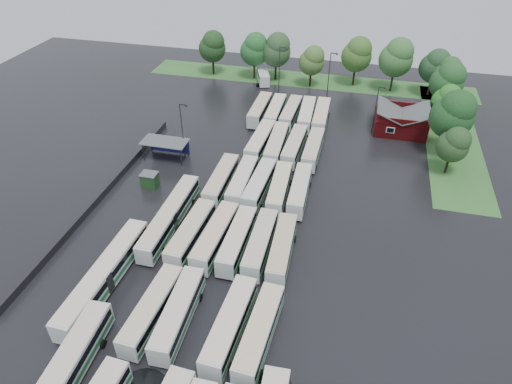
# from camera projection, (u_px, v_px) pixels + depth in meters

# --- Properties ---
(ground) EXTENTS (160.00, 160.00, 0.00)m
(ground) POSITION_uv_depth(u_px,v_px,m) (221.00, 254.00, 62.71)
(ground) COLOR black
(ground) RESTS_ON ground
(brick_building) EXTENTS (10.07, 8.60, 5.39)m
(brick_building) POSITION_uv_depth(u_px,v_px,m) (401.00, 123.00, 90.57)
(brick_building) COLOR #670B0E
(brick_building) RESTS_ON ground
(wash_shed) EXTENTS (8.20, 4.20, 3.58)m
(wash_shed) POSITION_uv_depth(u_px,v_px,m) (166.00, 143.00, 81.69)
(wash_shed) COLOR #2D2D30
(wash_shed) RESTS_ON ground
(utility_hut) EXTENTS (2.70, 2.20, 2.62)m
(utility_hut) POSITION_uv_depth(u_px,v_px,m) (150.00, 180.00, 75.05)
(utility_hut) COLOR #183B19
(utility_hut) RESTS_ON ground
(grass_strip_north) EXTENTS (80.00, 10.00, 0.01)m
(grass_strip_north) POSITION_uv_depth(u_px,v_px,m) (307.00, 80.00, 113.33)
(grass_strip_north) COLOR #366B2C
(grass_strip_north) RESTS_ON ground
(grass_strip_east) EXTENTS (10.00, 50.00, 0.01)m
(grass_strip_east) POSITION_uv_depth(u_px,v_px,m) (451.00, 137.00, 89.71)
(grass_strip_east) COLOR #366B2C
(grass_strip_east) RESTS_ON ground
(west_fence) EXTENTS (0.10, 50.00, 1.20)m
(west_fence) POSITION_uv_depth(u_px,v_px,m) (104.00, 194.00, 73.03)
(west_fence) COLOR #2D2D30
(west_fence) RESTS_ON ground
(bus_r1c0) EXTENTS (3.13, 12.18, 3.36)m
(bus_r1c0) POSITION_uv_depth(u_px,v_px,m) (152.00, 309.00, 52.59)
(bus_r1c0) COLOR silver
(bus_r1c0) RESTS_ON ground
(bus_r1c1) EXTENTS (3.00, 12.32, 3.41)m
(bus_r1c1) POSITION_uv_depth(u_px,v_px,m) (178.00, 313.00, 52.10)
(bus_r1c1) COLOR silver
(bus_r1c1) RESTS_ON ground
(bus_r1c3) EXTENTS (3.25, 12.67, 3.49)m
(bus_r1c3) POSITION_uv_depth(u_px,v_px,m) (230.00, 325.00, 50.71)
(bus_r1c3) COLOR silver
(bus_r1c3) RESTS_ON ground
(bus_r1c4) EXTENTS (3.19, 12.34, 3.40)m
(bus_r1c4) POSITION_uv_depth(u_px,v_px,m) (259.00, 332.00, 49.96)
(bus_r1c4) COLOR silver
(bus_r1c4) RESTS_ON ground
(bus_r2c0) EXTENTS (3.22, 12.54, 3.46)m
(bus_r2c0) POSITION_uv_depth(u_px,v_px,m) (191.00, 233.00, 63.37)
(bus_r2c0) COLOR silver
(bus_r2c0) RESTS_ON ground
(bus_r2c1) EXTENTS (3.27, 12.69, 3.50)m
(bus_r2c1) POSITION_uv_depth(u_px,v_px,m) (215.00, 236.00, 62.80)
(bus_r2c1) COLOR silver
(bus_r2c1) RESTS_ON ground
(bus_r2c2) EXTENTS (2.62, 12.10, 3.36)m
(bus_r2c2) POSITION_uv_depth(u_px,v_px,m) (237.00, 240.00, 62.26)
(bus_r2c2) COLOR silver
(bus_r2c2) RESTS_ON ground
(bus_r2c3) EXTENTS (2.75, 12.12, 3.36)m
(bus_r2c3) POSITION_uv_depth(u_px,v_px,m) (260.00, 243.00, 61.73)
(bus_r2c3) COLOR silver
(bus_r2c3) RESTS_ON ground
(bus_r2c4) EXTENTS (3.10, 12.12, 3.35)m
(bus_r2c4) POSITION_uv_depth(u_px,v_px,m) (282.00, 249.00, 60.88)
(bus_r2c4) COLOR silver
(bus_r2c4) RESTS_ON ground
(bus_r3c0) EXTENTS (2.69, 12.35, 3.43)m
(bus_r3c0) POSITION_uv_depth(u_px,v_px,m) (221.00, 180.00, 74.03)
(bus_r3c0) COLOR silver
(bus_r3c0) RESTS_ON ground
(bus_r3c1) EXTENTS (2.74, 12.12, 3.36)m
(bus_r3c1) POSITION_uv_depth(u_px,v_px,m) (242.00, 182.00, 73.77)
(bus_r3c1) COLOR silver
(bus_r3c1) RESTS_ON ground
(bus_r3c2) EXTENTS (3.05, 12.26, 3.39)m
(bus_r3c2) POSITION_uv_depth(u_px,v_px,m) (259.00, 185.00, 73.05)
(bus_r3c2) COLOR silver
(bus_r3c2) RESTS_ON ground
(bus_r3c3) EXTENTS (3.15, 12.16, 3.35)m
(bus_r3c3) POSITION_uv_depth(u_px,v_px,m) (279.00, 189.00, 72.19)
(bus_r3c3) COLOR silver
(bus_r3c3) RESTS_ON ground
(bus_r3c4) EXTENTS (2.91, 12.05, 3.34)m
(bus_r3c4) POSITION_uv_depth(u_px,v_px,m) (300.00, 190.00, 71.89)
(bus_r3c4) COLOR silver
(bus_r3c4) RESTS_ON ground
(bus_r4c1) EXTENTS (3.13, 12.69, 3.51)m
(bus_r4c1) POSITION_uv_depth(u_px,v_px,m) (260.00, 141.00, 84.32)
(bus_r4c1) COLOR silver
(bus_r4c1) RESTS_ON ground
(bus_r4c2) EXTENTS (3.07, 12.69, 3.51)m
(bus_r4c2) POSITION_uv_depth(u_px,v_px,m) (277.00, 145.00, 83.35)
(bus_r4c2) COLOR silver
(bus_r4c2) RESTS_ON ground
(bus_r4c3) EXTENTS (2.93, 12.27, 3.40)m
(bus_r4c3) POSITION_uv_depth(u_px,v_px,m) (294.00, 146.00, 82.97)
(bus_r4c3) COLOR silver
(bus_r4c3) RESTS_ON ground
(bus_r4c4) EXTENTS (2.63, 11.94, 3.32)m
(bus_r4c4) POSITION_uv_depth(u_px,v_px,m) (313.00, 149.00, 82.24)
(bus_r4c4) COLOR silver
(bus_r4c4) RESTS_ON ground
(bus_r5c0) EXTENTS (2.62, 12.26, 3.41)m
(bus_r5c0) POSITION_uv_depth(u_px,v_px,m) (260.00, 110.00, 95.32)
(bus_r5c0) COLOR silver
(bus_r5c0) RESTS_ON ground
(bus_r5c1) EXTENTS (2.83, 12.19, 3.38)m
(bus_r5c1) POSITION_uv_depth(u_px,v_px,m) (275.00, 111.00, 94.68)
(bus_r5c1) COLOR silver
(bus_r5c1) RESTS_ON ground
(bus_r5c2) EXTENTS (2.84, 12.00, 3.32)m
(bus_r5c2) POSITION_uv_depth(u_px,v_px,m) (291.00, 113.00, 94.28)
(bus_r5c2) COLOR silver
(bus_r5c2) RESTS_ON ground
(bus_r5c3) EXTENTS (3.18, 12.39, 3.42)m
(bus_r5c3) POSITION_uv_depth(u_px,v_px,m) (307.00, 115.00, 93.44)
(bus_r5c3) COLOR silver
(bus_r5c3) RESTS_ON ground
(bus_r5c4) EXTENTS (2.99, 12.61, 3.49)m
(bus_r5c4) POSITION_uv_depth(u_px,v_px,m) (321.00, 116.00, 92.76)
(bus_r5c4) COLOR silver
(bus_r5c4) RESTS_ON ground
(artic_bus_west_a) EXTENTS (3.55, 18.73, 3.46)m
(artic_bus_west_a) POSITION_uv_depth(u_px,v_px,m) (59.00, 383.00, 45.02)
(artic_bus_west_a) COLOR silver
(artic_bus_west_a) RESTS_ON ground
(artic_bus_west_b) EXTENTS (2.61, 17.96, 3.33)m
(artic_bus_west_b) POSITION_uv_depth(u_px,v_px,m) (170.00, 216.00, 66.50)
(artic_bus_west_b) COLOR silver
(artic_bus_west_b) RESTS_ON ground
(artic_bus_west_c) EXTENTS (3.08, 18.94, 3.51)m
(artic_bus_west_c) POSITION_uv_depth(u_px,v_px,m) (105.00, 275.00, 56.79)
(artic_bus_west_c) COLOR silver
(artic_bus_west_c) RESTS_ON ground
(minibus) EXTENTS (4.49, 6.95, 2.85)m
(minibus) POSITION_uv_depth(u_px,v_px,m) (263.00, 77.00, 110.73)
(minibus) COLOR white
(minibus) RESTS_ON ground
(tree_north_0) EXTENTS (6.69, 6.69, 11.08)m
(tree_north_0) POSITION_uv_depth(u_px,v_px,m) (213.00, 46.00, 112.42)
(tree_north_0) COLOR black
(tree_north_0) RESTS_ON ground
(tree_north_1) EXTENTS (6.89, 6.89, 11.42)m
(tree_north_1) POSITION_uv_depth(u_px,v_px,m) (255.00, 49.00, 110.08)
(tree_north_1) COLOR #342318
(tree_north_1) RESTS_ON ground
(tree_north_2) EXTENTS (7.07, 7.07, 11.71)m
(tree_north_2) POSITION_uv_depth(u_px,v_px,m) (277.00, 50.00, 109.18)
(tree_north_2) COLOR black
(tree_north_2) RESTS_ON ground
(tree_north_3) EXTENTS (6.01, 6.01, 9.95)m
(tree_north_3) POSITION_uv_depth(u_px,v_px,m) (312.00, 60.00, 106.42)
(tree_north_3) COLOR black
(tree_north_3) RESTS_ON ground
(tree_north_4) EXTENTS (7.11, 7.11, 11.77)m
(tree_north_4) POSITION_uv_depth(u_px,v_px,m) (357.00, 54.00, 106.43)
(tree_north_4) COLOR black
(tree_north_4) RESTS_ON ground
(tree_north_5) EXTENTS (7.67, 7.67, 12.70)m
(tree_north_5) POSITION_uv_depth(u_px,v_px,m) (397.00, 57.00, 103.02)
(tree_north_5) COLOR #2F2217
(tree_north_5) RESTS_ON ground
(tree_north_6) EXTENTS (6.59, 6.59, 10.91)m
(tree_north_6) POSITION_uv_depth(u_px,v_px,m) (435.00, 66.00, 101.85)
(tree_north_6) COLOR black
(tree_north_6) RESTS_ON ground
(tree_east_0) EXTENTS (5.39, 5.39, 8.92)m
(tree_east_0) POSITION_uv_depth(u_px,v_px,m) (454.00, 144.00, 75.82)
(tree_east_0) COLOR black
(tree_east_0) RESTS_ON ground
(tree_east_1) EXTENTS (7.63, 7.63, 12.64)m
(tree_east_1) POSITION_uv_depth(u_px,v_px,m) (454.00, 114.00, 79.60)
(tree_east_1) COLOR black
(tree_east_1) RESTS_ON ground
(tree_east_2) EXTENTS (5.55, 5.55, 9.20)m
(tree_east_2) POSITION_uv_depth(u_px,v_px,m) (447.00, 100.00, 89.65)
(tree_east_2) COLOR #3B2816
(tree_east_2) RESTS_ON ground
(tree_east_3) EXTENTS (6.99, 6.99, 11.58)m
(tree_east_3) POSITION_uv_depth(u_px,v_px,m) (448.00, 80.00, 93.75)
(tree_east_3) COLOR black
(tree_east_3) RESTS_ON ground
(tree_east_4) EXTENTS (6.14, 6.14, 10.17)m
(tree_east_4) POSITION_uv_depth(u_px,v_px,m) (447.00, 72.00, 99.87)
(tree_east_4) COLOR black
(tree_east_4) RESTS_ON ground
(lamp_post_ne) EXTENTS (1.46, 0.28, 9.49)m
(lamp_post_ne) POSITION_uv_depth(u_px,v_px,m) (377.00, 106.00, 88.25)
(lamp_post_ne) COLOR #2D2D30
(lamp_post_ne) RESTS_ON ground
(lamp_post_nw) EXTENTS (1.58, 0.31, 10.29)m
(lamp_post_nw) POSITION_uv_depth(u_px,v_px,m) (183.00, 126.00, 80.50)
(lamp_post_nw) COLOR #2D2D30
(lamp_post_nw) RESTS_ON ground
(lamp_post_back_w) EXTENTS (1.69, 0.33, 10.96)m
(lamp_post_back_w) POSITION_uv_depth(u_px,v_px,m) (280.00, 67.00, 103.08)
(lamp_post_back_w) COLOR #2D2D30
(lamp_post_back_w) RESTS_ON ground
(lamp_post_back_e) EXTENTS (1.67, 0.33, 10.87)m
(lamp_post_back_e) POSITION_uv_depth(u_px,v_px,m) (330.00, 73.00, 100.10)
(lamp_post_back_e) COLOR #2D2D30
(lamp_post_back_e) RESTS_ON ground
(puddle_2) EXTENTS (4.81, 4.81, 0.01)m
(puddle_2) POSITION_uv_depth(u_px,v_px,m) (179.00, 232.00, 66.44)
(puddle_2) COLOR black
(puddle_2) RESTS_ON ground
(puddle_3) EXTENTS (4.10, 4.10, 0.01)m
(puddle_3) POSITION_uv_depth(u_px,v_px,m) (257.00, 264.00, 61.10)
(puddle_3) COLOR black
(puddle_3) RESTS_ON ground
(puddle_4) EXTENTS (3.45, 3.45, 0.01)m
(puddle_4) POSITION_uv_depth(u_px,v_px,m) (275.00, 384.00, 46.99)
(puddle_4) COLOR black
(puddle_4) RESTS_ON ground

